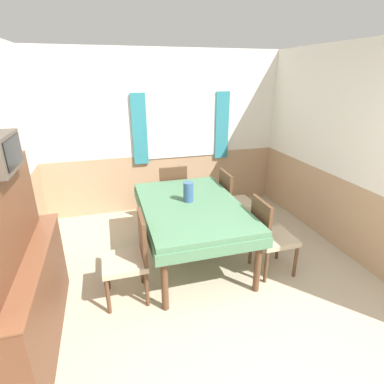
# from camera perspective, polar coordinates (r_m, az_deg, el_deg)

# --- Properties ---
(wall_back) EXTENTS (4.33, 0.09, 2.60)m
(wall_back) POSITION_cam_1_polar(r_m,az_deg,el_deg) (5.05, -5.12, 11.05)
(wall_back) COLOR white
(wall_back) RESTS_ON ground_plane
(wall_right) EXTENTS (0.05, 4.07, 2.60)m
(wall_right) POSITION_cam_1_polar(r_m,az_deg,el_deg) (4.31, 27.46, 6.78)
(wall_right) COLOR white
(wall_right) RESTS_ON ground_plane
(dining_table) EXTENTS (1.20, 1.82, 0.76)m
(dining_table) POSITION_cam_1_polar(r_m,az_deg,el_deg) (3.67, -0.17, -3.67)
(dining_table) COLOR #4C7A56
(dining_table) RESTS_ON ground_plane
(chair_head_window) EXTENTS (0.44, 0.44, 0.94)m
(chair_head_window) POSITION_cam_1_polar(r_m,az_deg,el_deg) (4.71, -3.84, 0.13)
(chair_head_window) COLOR brown
(chair_head_window) RESTS_ON ground_plane
(chair_right_near) EXTENTS (0.44, 0.44, 0.94)m
(chair_right_near) POSITION_cam_1_polar(r_m,az_deg,el_deg) (3.60, 14.52, -7.75)
(chair_right_near) COLOR brown
(chair_right_near) RESTS_ON ground_plane
(chair_right_far) EXTENTS (0.44, 0.44, 0.94)m
(chair_right_far) POSITION_cam_1_polar(r_m,az_deg,el_deg) (4.44, 7.79, -1.44)
(chair_right_far) COLOR brown
(chair_right_far) RESTS_ON ground_plane
(chair_left_near) EXTENTS (0.44, 0.44, 0.94)m
(chair_left_near) POSITION_cam_1_polar(r_m,az_deg,el_deg) (3.17, -11.55, -11.75)
(chair_left_near) COLOR brown
(chair_left_near) RESTS_ON ground_plane
(sideboard) EXTENTS (0.46, 1.61, 1.57)m
(sideboard) POSITION_cam_1_polar(r_m,az_deg,el_deg) (2.90, -30.32, -14.43)
(sideboard) COLOR brown
(sideboard) RESTS_ON ground_plane
(vase) EXTENTS (0.12, 0.12, 0.24)m
(vase) POSITION_cam_1_polar(r_m,az_deg,el_deg) (3.65, -0.70, 0.01)
(vase) COLOR #335684
(vase) RESTS_ON dining_table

